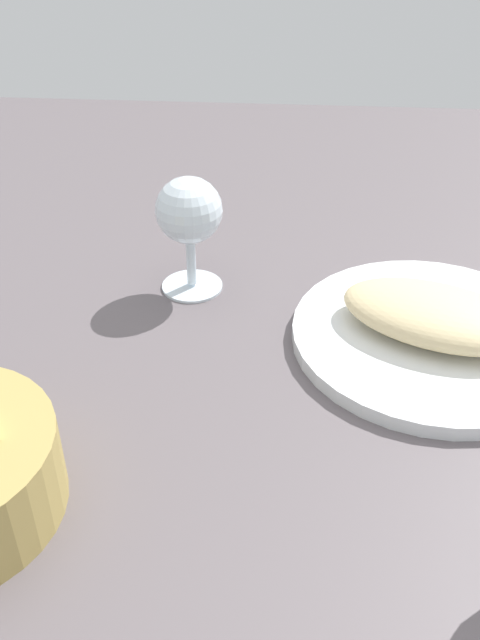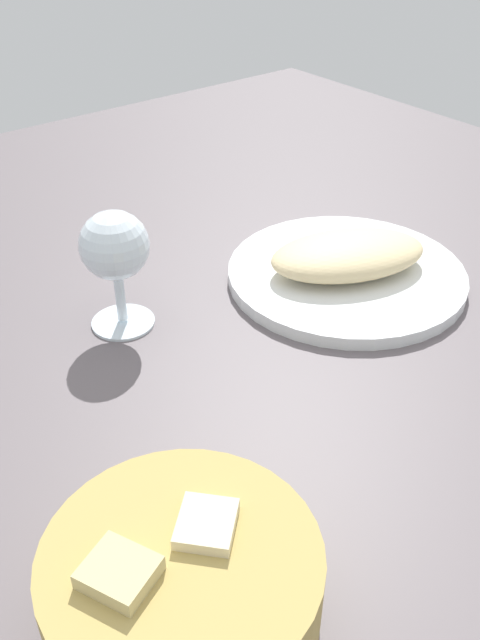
# 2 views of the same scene
# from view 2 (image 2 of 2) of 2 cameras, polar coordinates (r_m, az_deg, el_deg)

# --- Properties ---
(ground_plane) EXTENTS (1.40, 1.40, 0.02)m
(ground_plane) POSITION_cam_2_polar(r_m,az_deg,el_deg) (0.70, -0.16, -1.91)
(ground_plane) COLOR #5E5559
(plate) EXTENTS (0.26, 0.26, 0.01)m
(plate) POSITION_cam_2_polar(r_m,az_deg,el_deg) (0.78, 8.73, 3.72)
(plate) COLOR white
(plate) RESTS_ON ground_plane
(omelette) EXTENTS (0.20, 0.16, 0.04)m
(omelette) POSITION_cam_2_polar(r_m,az_deg,el_deg) (0.77, 8.89, 5.34)
(omelette) COLOR beige
(omelette) RESTS_ON plate
(lettuce_garnish) EXTENTS (0.04, 0.04, 0.01)m
(lettuce_garnish) POSITION_cam_2_polar(r_m,az_deg,el_deg) (0.81, 12.18, 5.38)
(lettuce_garnish) COLOR #407E2E
(lettuce_garnish) RESTS_ON plate
(bread_basket) EXTENTS (0.17, 0.17, 0.08)m
(bread_basket) POSITION_cam_2_polar(r_m,az_deg,el_deg) (0.45, -4.78, -21.01)
(bread_basket) COLOR tan
(bread_basket) RESTS_ON ground_plane
(wine_glass_near) EXTENTS (0.07, 0.07, 0.12)m
(wine_glass_near) POSITION_cam_2_polar(r_m,az_deg,el_deg) (0.67, -10.25, 5.53)
(wine_glass_near) COLOR silver
(wine_glass_near) RESTS_ON ground_plane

